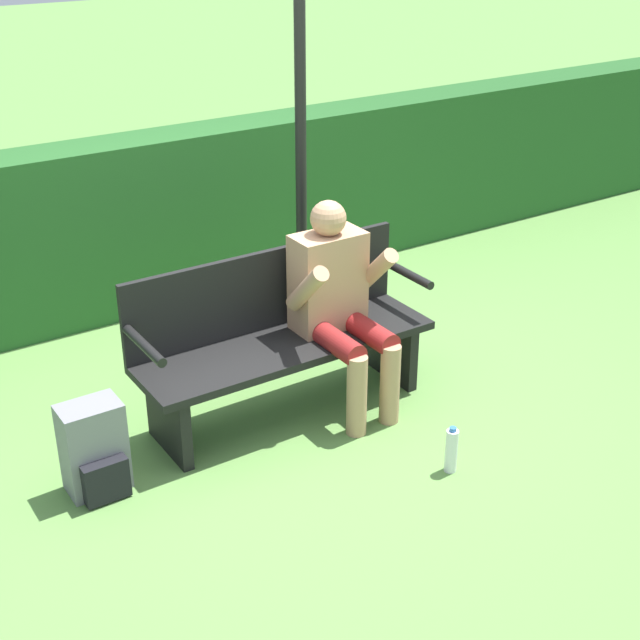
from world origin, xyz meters
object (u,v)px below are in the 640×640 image
Objects in this scene: water_bottle at (451,450)px; park_bench at (280,336)px; person_seated at (338,299)px; backpack at (95,451)px; signpost at (301,123)px.

park_bench is at bearing 110.94° from water_bottle.
backpack is at bearing -178.01° from person_seated.
water_bottle is 0.10× the size of signpost.
park_bench is 1.19m from backpack.
backpack is at bearing -151.75° from signpost.
backpack is at bearing -171.33° from park_bench.
backpack is 1.83× the size of water_bottle.
signpost reaches higher than water_bottle.
person_seated reaches higher than water_bottle.
signpost is at bearing 69.43° from person_seated.
signpost reaches higher than person_seated.
backpack is at bearing 151.55° from water_bottle.
backpack is (-1.46, -0.05, -0.42)m from person_seated.
water_bottle is 2.22m from signpost.
park_bench is 0.38m from person_seated.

